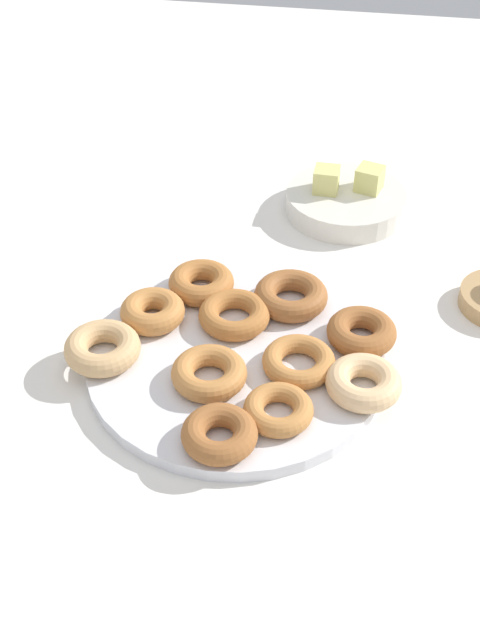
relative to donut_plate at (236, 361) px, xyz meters
name	(u,v)px	position (x,y,z in m)	size (l,w,h in m)	color
ground_plane	(236,366)	(0.00, 0.00, -0.01)	(2.40, 2.40, 0.00)	white
donut_plate	(236,361)	(0.00, 0.00, 0.00)	(0.35, 0.35, 0.02)	silver
donut_0	(153,311)	(-0.11, 0.05, 0.02)	(0.08, 0.08, 0.03)	#BC7A3D
donut_1	(361,332)	(0.14, 0.05, 0.02)	(0.08, 0.08, 0.03)	#995B2D
donut_2	(234,315)	(-0.01, 0.06, 0.02)	(0.09, 0.09, 0.03)	#AD6B33
donut_3	(278,410)	(0.06, -0.09, 0.02)	(0.08, 0.08, 0.02)	#BC7A3D
donut_4	(364,383)	(0.15, -0.04, 0.02)	(0.09, 0.09, 0.03)	#EABC84
donut_5	(299,361)	(0.08, -0.01, 0.02)	(0.08, 0.08, 0.02)	#BC7A3D
donut_6	(102,348)	(-0.15, -0.03, 0.02)	(0.09, 0.09, 0.03)	tan
donut_7	(209,373)	(-0.02, -0.05, 0.02)	(0.09, 0.09, 0.03)	#BC7A3D
donut_8	(219,434)	(0.01, -0.14, 0.02)	(0.08, 0.08, 0.03)	#995B2D
donut_9	(291,296)	(0.05, 0.11, 0.02)	(0.09, 0.09, 0.03)	#995B2D
donut_10	(201,283)	(-0.06, 0.11, 0.02)	(0.08, 0.08, 0.03)	#AD6B33
fruit_bowl	(346,202)	(0.10, 0.36, 0.01)	(0.18, 0.18, 0.03)	silver
melon_chunk_left	(326,180)	(0.07, 0.36, 0.04)	(0.04, 0.04, 0.04)	#DBD67A
melon_chunk_right	(370,179)	(0.14, 0.37, 0.04)	(0.04, 0.04, 0.04)	#DBD67A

